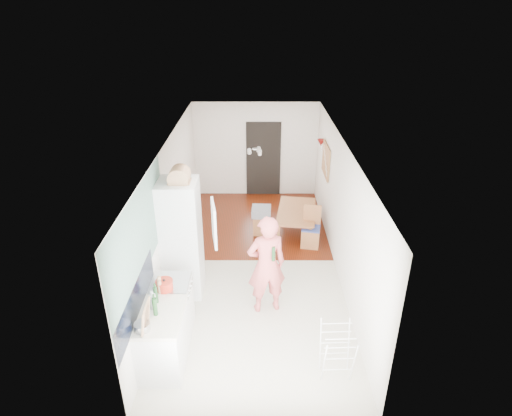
{
  "coord_description": "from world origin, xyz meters",
  "views": [
    {
      "loc": [
        0.03,
        -7.14,
        4.81
      ],
      "look_at": [
        0.01,
        0.2,
        1.19
      ],
      "focal_mm": 30.0,
      "sensor_mm": 36.0,
      "label": 1
    }
  ],
  "objects_px": {
    "person": "(267,257)",
    "stool": "(261,224)",
    "dining_table": "(297,222)",
    "dining_chair": "(311,228)",
    "drying_rack": "(337,353)"
  },
  "relations": [
    {
      "from": "dining_chair",
      "to": "stool",
      "type": "bearing_deg",
      "value": 163.4
    },
    {
      "from": "dining_chair",
      "to": "dining_table",
      "type": "bearing_deg",
      "value": 120.11
    },
    {
      "from": "dining_table",
      "to": "dining_chair",
      "type": "xyz_separation_m",
      "value": [
        0.23,
        -0.65,
        0.22
      ]
    },
    {
      "from": "stool",
      "to": "drying_rack",
      "type": "bearing_deg",
      "value": -76.09
    },
    {
      "from": "person",
      "to": "stool",
      "type": "relative_size",
      "value": 4.56
    },
    {
      "from": "person",
      "to": "drying_rack",
      "type": "distance_m",
      "value": 1.84
    },
    {
      "from": "dining_table",
      "to": "drying_rack",
      "type": "xyz_separation_m",
      "value": [
        0.19,
        -4.16,
        0.19
      ]
    },
    {
      "from": "person",
      "to": "dining_table",
      "type": "relative_size",
      "value": 1.66
    },
    {
      "from": "person",
      "to": "dining_chair",
      "type": "height_order",
      "value": "person"
    },
    {
      "from": "person",
      "to": "stool",
      "type": "bearing_deg",
      "value": -102.16
    },
    {
      "from": "drying_rack",
      "to": "person",
      "type": "bearing_deg",
      "value": 121.07
    },
    {
      "from": "person",
      "to": "dining_table",
      "type": "xyz_separation_m",
      "value": [
        0.76,
        2.72,
        -0.83
      ]
    },
    {
      "from": "dining_chair",
      "to": "drying_rack",
      "type": "relative_size",
      "value": 1.09
    },
    {
      "from": "person",
      "to": "stool",
      "type": "xyz_separation_m",
      "value": [
        -0.06,
        2.62,
        -0.82
      ]
    },
    {
      "from": "stool",
      "to": "drying_rack",
      "type": "xyz_separation_m",
      "value": [
        1.01,
        -4.06,
        0.18
      ]
    }
  ]
}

